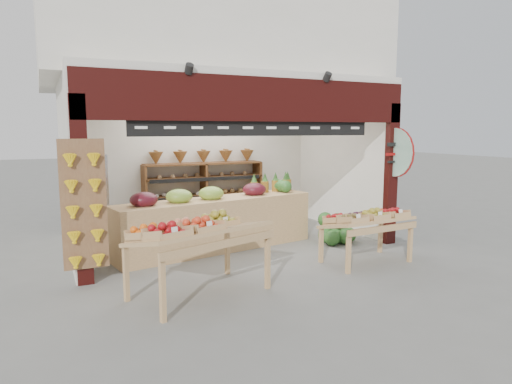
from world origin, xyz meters
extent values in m
plane|color=slate|center=(0.00, 0.00, 0.00)|extent=(60.00, 60.00, 0.00)
cube|color=silver|center=(0.00, 2.29, 1.50)|extent=(5.76, 0.18, 3.00)
cube|color=silver|center=(-2.79, 0.60, 1.50)|extent=(0.18, 3.38, 3.00)
cube|color=silver|center=(2.79, 0.60, 1.50)|extent=(0.18, 3.38, 3.00)
cube|color=silver|center=(0.00, 0.60, 3.06)|extent=(5.76, 3.38, 0.12)
cube|color=silver|center=(0.00, 1.70, 4.20)|extent=(6.36, 4.60, 2.40)
cube|color=black|center=(0.00, -1.05, 2.65)|extent=(5.70, 0.14, 0.70)
cube|color=black|center=(-2.75, -1.05, 1.32)|extent=(0.22, 0.14, 2.65)
cube|color=black|center=(2.75, -1.05, 1.32)|extent=(0.22, 0.14, 2.65)
cube|color=black|center=(0.00, -1.02, 2.20)|extent=(4.20, 0.05, 0.26)
cylinder|color=white|center=(0.10, -0.95, 2.45)|extent=(0.34, 0.05, 0.34)
cube|color=brown|center=(-2.73, -1.14, 1.15)|extent=(0.60, 0.04, 1.80)
cylinder|color=#A0CAB3|center=(2.75, -1.14, 1.75)|extent=(0.04, 0.90, 0.90)
cylinder|color=maroon|center=(2.75, -1.16, 1.75)|extent=(0.01, 0.92, 0.92)
cube|color=brown|center=(-1.28, 1.98, 0.71)|extent=(0.05, 0.44, 1.42)
cube|color=brown|center=(0.06, 1.98, 0.71)|extent=(0.05, 0.44, 1.42)
cube|color=brown|center=(1.39, 1.98, 0.71)|extent=(0.05, 0.44, 1.42)
cube|color=brown|center=(0.06, 1.98, 0.31)|extent=(2.67, 0.44, 0.04)
cube|color=brown|center=(0.06, 1.98, 0.71)|extent=(2.67, 0.44, 0.04)
cube|color=brown|center=(0.06, 1.98, 1.11)|extent=(2.67, 0.44, 0.04)
cube|color=brown|center=(0.06, 1.98, 1.42)|extent=(2.67, 0.44, 0.04)
cone|color=#986032|center=(-1.01, 1.98, 1.56)|extent=(0.32, 0.32, 0.28)
cone|color=#986032|center=(-0.48, 1.98, 1.56)|extent=(0.32, 0.32, 0.28)
cone|color=#986032|center=(0.06, 1.98, 1.56)|extent=(0.32, 0.32, 0.28)
cone|color=#986032|center=(0.59, 1.98, 1.56)|extent=(0.32, 0.32, 0.28)
cone|color=#986032|center=(1.12, 1.98, 1.56)|extent=(0.32, 0.32, 0.28)
cube|color=#B6B8BE|center=(-2.40, 1.86, 0.84)|extent=(0.70, 0.70, 1.69)
cube|color=white|center=(-1.64, 0.25, 0.18)|extent=(0.46, 0.38, 0.36)
cube|color=white|center=(-1.59, 0.25, 0.50)|extent=(0.42, 0.36, 0.30)
cube|color=#124716|center=(-1.12, 0.06, 0.15)|extent=(0.44, 0.36, 0.30)
cube|color=white|center=(-1.05, 0.45, 0.14)|extent=(0.40, 0.33, 0.28)
cube|color=tan|center=(-0.41, -0.09, 0.47)|extent=(3.84, 1.37, 0.94)
ellipsoid|color=#59141E|center=(-1.75, -0.33, 1.04)|extent=(0.46, 0.42, 0.25)
ellipsoid|color=#8CB23F|center=(-1.13, -0.22, 1.04)|extent=(0.46, 0.42, 0.25)
ellipsoid|color=#8CB23F|center=(-0.52, -0.11, 1.04)|extent=(0.46, 0.42, 0.25)
ellipsoid|color=#59141E|center=(0.41, 0.06, 1.04)|extent=(0.46, 0.42, 0.25)
cylinder|color=olive|center=(0.49, 0.23, 1.05)|extent=(0.15, 0.15, 0.22)
cylinder|color=olive|center=(0.74, 0.27, 1.05)|extent=(0.15, 0.15, 0.22)
cylinder|color=olive|center=(1.00, 0.32, 1.05)|extent=(0.15, 0.15, 0.22)
cylinder|color=olive|center=(1.26, 0.36, 1.05)|extent=(0.15, 0.15, 0.22)
cylinder|color=olive|center=(1.31, 0.37, 1.05)|extent=(0.15, 0.15, 0.22)
cube|color=tan|center=(-1.42, -2.15, 0.83)|extent=(1.98, 1.47, 0.26)
cube|color=tan|center=(-2.07, -2.81, 0.36)|extent=(0.08, 0.08, 0.73)
cube|color=tan|center=(-0.50, -2.32, 0.36)|extent=(0.08, 0.08, 0.73)
cube|color=tan|center=(-2.33, -1.98, 0.36)|extent=(0.08, 0.08, 0.73)
cube|color=tan|center=(-0.76, -1.49, 0.36)|extent=(0.08, 0.08, 0.73)
cube|color=tan|center=(1.52, -1.89, 0.67)|extent=(1.47, 0.88, 0.22)
cube|color=tan|center=(0.89, -2.27, 0.28)|extent=(0.06, 0.06, 0.57)
cube|color=tan|center=(2.20, -2.19, 0.28)|extent=(0.06, 0.06, 0.57)
cube|color=tan|center=(0.85, -1.59, 0.28)|extent=(0.06, 0.06, 0.57)
cube|color=tan|center=(2.15, -1.51, 0.28)|extent=(0.06, 0.06, 0.57)
sphere|color=#194717|center=(1.77, -0.67, 0.15)|extent=(0.30, 0.30, 0.30)
sphere|color=#194717|center=(2.09, -0.67, 0.15)|extent=(0.30, 0.30, 0.30)
sphere|color=#194717|center=(1.77, -0.36, 0.15)|extent=(0.30, 0.30, 0.30)
sphere|color=#194717|center=(2.09, -0.36, 0.15)|extent=(0.30, 0.30, 0.30)
sphere|color=#194717|center=(1.93, -0.51, 0.42)|extent=(0.30, 0.30, 0.30)
sphere|color=#194717|center=(1.93, -0.78, 0.15)|extent=(0.30, 0.30, 0.30)
sphere|color=#194717|center=(1.67, -0.51, 0.15)|extent=(0.30, 0.30, 0.30)
sphere|color=#194717|center=(1.77, -0.33, 0.42)|extent=(0.30, 0.30, 0.30)
sphere|color=#194717|center=(2.14, -0.48, 0.15)|extent=(0.30, 0.30, 0.30)
sphere|color=#194717|center=(1.65, -0.76, 0.15)|extent=(0.30, 0.30, 0.30)
camera|label=1|loc=(-3.23, -7.72, 2.17)|focal=32.00mm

